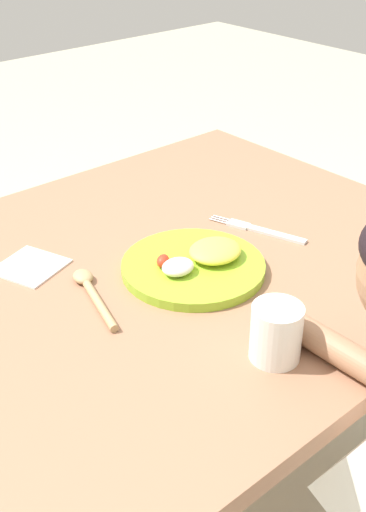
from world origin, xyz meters
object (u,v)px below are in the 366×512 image
object	(u,v)px
plate	(196,264)
spoon	(91,291)
fork	(261,230)
drinking_cup	(276,333)

from	to	relation	value
plate	spoon	bearing A→B (deg)	162.37
spoon	fork	bearing A→B (deg)	-78.85
plate	fork	distance (m)	0.21
spoon	plate	bearing A→B (deg)	-91.28
plate	spoon	size ratio (longest dim) A/B	1.39
plate	fork	size ratio (longest dim) A/B	1.28
fork	spoon	size ratio (longest dim) A/B	1.09
fork	drinking_cup	size ratio (longest dim) A/B	2.28
plate	spoon	world-z (taller)	plate
plate	drinking_cup	size ratio (longest dim) A/B	2.91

